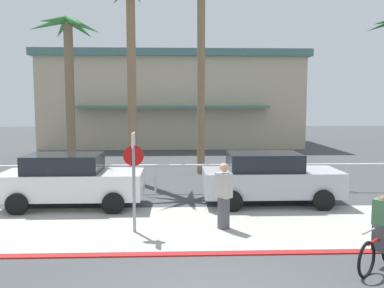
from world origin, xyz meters
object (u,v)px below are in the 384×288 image
(stop_sign_bike_lane, at_px, (134,168))
(palm_tree_2, at_px, (68,62))
(car_white_1, at_px, (71,180))
(pedestrian_0, at_px, (224,198))
(car_silver_2, at_px, (269,178))
(palm_tree_3, at_px, (130,26))
(palm_tree_4, at_px, (201,28))
(cyclist_red_0, at_px, (381,234))

(stop_sign_bike_lane, xyz_separation_m, palm_tree_2, (-3.21, 6.49, 3.25))
(car_white_1, bearing_deg, pedestrian_0, -28.15)
(palm_tree_2, relative_size, car_silver_2, 1.53)
(stop_sign_bike_lane, distance_m, palm_tree_2, 7.94)
(palm_tree_3, xyz_separation_m, car_white_1, (-1.49, -4.08, -5.49))
(stop_sign_bike_lane, xyz_separation_m, palm_tree_4, (2.19, 8.63, 4.98))
(car_silver_2, relative_size, pedestrian_0, 2.52)
(car_white_1, relative_size, cyclist_red_0, 2.93)
(palm_tree_3, height_order, car_white_1, palm_tree_3)
(palm_tree_3, distance_m, car_silver_2, 8.34)
(palm_tree_2, height_order, car_white_1, palm_tree_2)
(palm_tree_2, relative_size, palm_tree_4, 0.75)
(cyclist_red_0, bearing_deg, palm_tree_3, 122.89)
(car_silver_2, distance_m, pedestrian_0, 3.13)
(palm_tree_2, bearing_deg, palm_tree_3, 5.89)
(stop_sign_bike_lane, distance_m, palm_tree_3, 8.24)
(palm_tree_4, distance_m, car_white_1, 9.43)
(palm_tree_3, distance_m, palm_tree_4, 3.53)
(palm_tree_2, height_order, palm_tree_4, palm_tree_4)
(palm_tree_2, xyz_separation_m, pedestrian_0, (5.52, -6.28, -4.11))
(stop_sign_bike_lane, relative_size, pedestrian_0, 1.46)
(pedestrian_0, bearing_deg, cyclist_red_0, -42.96)
(palm_tree_3, relative_size, car_silver_2, 1.88)
(palm_tree_4, bearing_deg, stop_sign_bike_lane, -104.26)
(palm_tree_2, xyz_separation_m, cyclist_red_0, (8.37, -8.93, -4.23))
(car_silver_2, height_order, cyclist_red_0, car_silver_2)
(palm_tree_3, bearing_deg, pedestrian_0, -64.69)
(car_white_1, xyz_separation_m, car_silver_2, (6.37, 0.12, 0.00))
(stop_sign_bike_lane, relative_size, car_white_1, 0.58)
(palm_tree_3, relative_size, car_white_1, 1.88)
(stop_sign_bike_lane, distance_m, palm_tree_4, 10.20)
(cyclist_red_0, bearing_deg, palm_tree_4, 105.02)
(palm_tree_3, height_order, car_silver_2, palm_tree_3)
(car_white_1, height_order, pedestrian_0, pedestrian_0)
(car_silver_2, bearing_deg, stop_sign_bike_lane, -145.88)
(palm_tree_4, xyz_separation_m, car_white_1, (-4.46, -5.97, -5.79))
(stop_sign_bike_lane, height_order, palm_tree_4, palm_tree_4)
(palm_tree_4, bearing_deg, palm_tree_2, -158.41)
(palm_tree_2, height_order, pedestrian_0, palm_tree_2)
(pedestrian_0, bearing_deg, stop_sign_bike_lane, -174.76)
(cyclist_red_0, bearing_deg, palm_tree_2, 133.13)
(car_white_1, distance_m, car_silver_2, 6.37)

